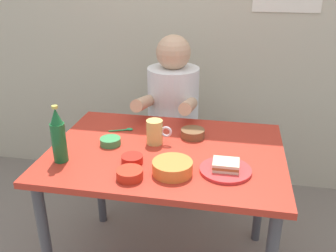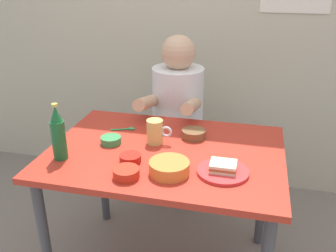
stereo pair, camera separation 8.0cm
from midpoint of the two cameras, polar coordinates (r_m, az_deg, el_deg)
wall_back at (r=2.61m, az=6.37°, el=18.11°), size 4.40×0.09×2.60m
dining_table at (r=1.80m, az=0.91°, el=-6.29°), size 1.10×0.80×0.74m
stool at (r=2.50m, az=2.35°, el=-5.01°), size 0.34×0.34×0.45m
person_seated at (r=2.32m, az=2.47°, el=3.95°), size 0.33×0.56×0.72m
plate_orange at (r=1.59m, az=9.90°, el=-6.94°), size 0.22×0.22×0.01m
sandwich at (r=1.57m, az=9.96°, el=-6.16°), size 0.11×0.09×0.04m
beer_mug at (r=1.79m, az=-0.68°, el=-0.89°), size 0.13×0.08×0.12m
beer_bottle at (r=1.69m, az=-15.27°, el=-1.25°), size 0.06×0.06×0.26m
soup_bowl_orange at (r=1.55m, az=1.69°, el=-6.34°), size 0.17×0.17×0.05m
condiment_bowl_brown at (r=1.87m, az=5.21°, el=-1.16°), size 0.12×0.12×0.04m
dip_bowl_green at (r=1.82m, az=-7.53°, el=-2.11°), size 0.10×0.10×0.03m
sambal_bowl_red at (r=1.65m, az=-4.43°, el=-4.95°), size 0.10×0.10×0.03m
sauce_bowl_chili at (r=1.53m, az=-4.96°, el=-7.18°), size 0.11×0.11×0.04m
spoon at (r=1.97m, az=-5.13°, el=-0.45°), size 0.12×0.06×0.01m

